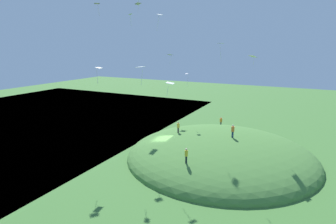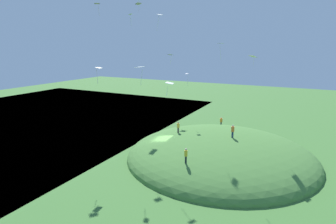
# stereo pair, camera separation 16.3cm
# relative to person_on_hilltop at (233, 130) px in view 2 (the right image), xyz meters

# --- Properties ---
(ground_plane) EXTENTS (160.00, 160.00, 0.00)m
(ground_plane) POSITION_rel_person_on_hilltop_xyz_m (-9.31, -2.93, -3.99)
(ground_plane) COLOR #3D6D2F
(lake_water) EXTENTS (59.75, 80.00, 0.40)m
(lake_water) POSITION_rel_person_on_hilltop_xyz_m (-44.60, -2.93, -4.19)
(lake_water) COLOR teal
(lake_water) RESTS_ON ground_plane
(grass_hill) EXTENTS (25.79, 25.71, 5.77)m
(grass_hill) POSITION_rel_person_on_hilltop_xyz_m (-1.52, -0.37, -3.99)
(grass_hill) COLOR #447534
(grass_hill) RESTS_ON ground_plane
(person_on_hilltop) EXTENTS (0.49, 0.49, 1.79)m
(person_on_hilltop) POSITION_rel_person_on_hilltop_xyz_m (0.00, 0.00, 0.00)
(person_on_hilltop) COLOR navy
(person_on_hilltop) RESTS_ON grass_hill
(person_watching_kites) EXTENTS (0.40, 0.40, 1.66)m
(person_watching_kites) POSITION_rel_person_on_hilltop_xyz_m (-7.98, -0.31, -0.45)
(person_watching_kites) COLOR #39332F
(person_watching_kites) RESTS_ON grass_hill
(person_with_child) EXTENTS (0.46, 0.46, 1.76)m
(person_with_child) POSITION_rel_person_on_hilltop_xyz_m (-2.97, -9.05, -0.76)
(person_with_child) COLOR black
(person_with_child) RESTS_ON grass_hill
(person_walking_path) EXTENTS (0.62, 0.62, 1.69)m
(person_walking_path) POSITION_rel_person_on_hilltop_xyz_m (-4.84, 11.41, -2.06)
(person_walking_path) COLOR #343737
(person_walking_path) RESTS_ON grass_hill
(kite_0) EXTENTS (0.91, 0.94, 1.82)m
(kite_0) POSITION_rel_person_on_hilltop_xyz_m (-20.03, -2.61, 16.89)
(kite_0) COLOR white
(kite_3) EXTENTS (0.65, 0.77, 1.63)m
(kite_3) POSITION_rel_person_on_hilltop_xyz_m (-14.35, -2.51, 15.13)
(kite_3) COLOR white
(kite_4) EXTENTS (0.77, 0.87, 2.19)m
(kite_4) POSITION_rel_person_on_hilltop_xyz_m (-10.66, -0.96, 14.98)
(kite_4) COLOR white
(kite_5) EXTENTS (0.78, 0.79, 2.08)m
(kite_5) POSITION_rel_person_on_hilltop_xyz_m (-9.13, 5.36, 6.46)
(kite_5) COLOR white
(kite_6) EXTENTS (1.27, 1.11, 1.73)m
(kite_6) POSITION_rel_person_on_hilltop_xyz_m (-14.06, 9.25, 9.49)
(kite_6) COLOR white
(kite_7) EXTENTS (0.75, 0.98, 2.06)m
(kite_7) POSITION_rel_person_on_hilltop_xyz_m (-15.26, -8.58, 8.20)
(kite_7) COLOR white
(kite_8) EXTENTS (0.93, 1.22, 2.02)m
(kite_8) POSITION_rel_person_on_hilltop_xyz_m (-7.85, -10.49, 8.70)
(kite_8) COLOR white
(kite_9) EXTENTS (1.12, 1.36, 1.46)m
(kite_9) POSITION_rel_person_on_hilltop_xyz_m (-4.62, -9.87, 7.13)
(kite_9) COLOR white
(kite_11) EXTENTS (1.34, 1.34, 1.36)m
(kite_11) POSITION_rel_person_on_hilltop_xyz_m (1.35, 3.47, 9.61)
(kite_11) COLOR silver
(kite_12) EXTENTS (0.92, 1.23, 1.79)m
(kite_12) POSITION_rel_person_on_hilltop_xyz_m (-20.32, 8.77, 18.45)
(kite_12) COLOR white
(kite_13) EXTENTS (0.94, 0.97, 1.97)m
(kite_13) POSITION_rel_person_on_hilltop_xyz_m (-1.59, -1.97, 11.16)
(kite_13) COLOR white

